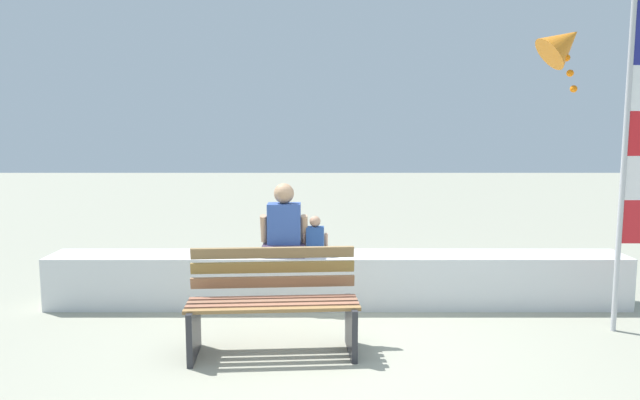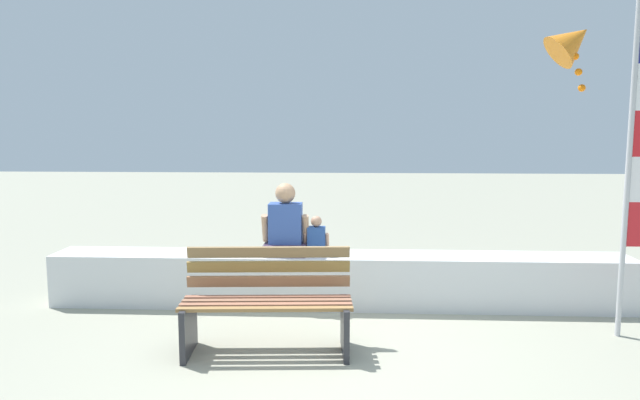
{
  "view_description": "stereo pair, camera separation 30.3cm",
  "coord_description": "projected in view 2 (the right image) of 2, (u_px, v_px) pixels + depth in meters",
  "views": [
    {
      "loc": [
        -0.19,
        -4.89,
        1.96
      ],
      "look_at": [
        -0.21,
        1.39,
        1.17
      ],
      "focal_mm": 32.73,
      "sensor_mm": 36.0,
      "label": 1
    },
    {
      "loc": [
        0.11,
        -4.88,
        1.96
      ],
      "look_at": [
        -0.21,
        1.39,
        1.17
      ],
      "focal_mm": 32.73,
      "sensor_mm": 36.0,
      "label": 2
    }
  ],
  "objects": [
    {
      "name": "ground_plane",
      "position": [
        336.0,
        353.0,
        5.09
      ],
      "size": [
        40.0,
        40.0,
        0.0
      ],
      "primitive_type": "plane",
      "color": "gray"
    },
    {
      "name": "person_child",
      "position": [
        316.0,
        240.0,
        6.36
      ],
      "size": [
        0.28,
        0.21,
        0.43
      ],
      "color": "#382E4D",
      "rests_on": "seawall_ledge"
    },
    {
      "name": "person_adult",
      "position": [
        286.0,
        227.0,
        6.36
      ],
      "size": [
        0.51,
        0.38,
        0.79
      ],
      "color": "#3B2E45",
      "rests_on": "seawall_ledge"
    },
    {
      "name": "kite_orange",
      "position": [
        572.0,
        42.0,
        6.56
      ],
      "size": [
        0.64,
        0.59,
        0.89
      ],
      "color": "orange"
    },
    {
      "name": "park_bench",
      "position": [
        267.0,
        305.0,
        5.11
      ],
      "size": [
        1.51,
        0.71,
        0.88
      ],
      "color": "olive",
      "rests_on": "ground"
    },
    {
      "name": "seawall_ledge",
      "position": [
        339.0,
        280.0,
        6.43
      ],
      "size": [
        6.31,
        0.56,
        0.57
      ],
      "primitive_type": "cube",
      "color": "silver",
      "rests_on": "ground"
    }
  ]
}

